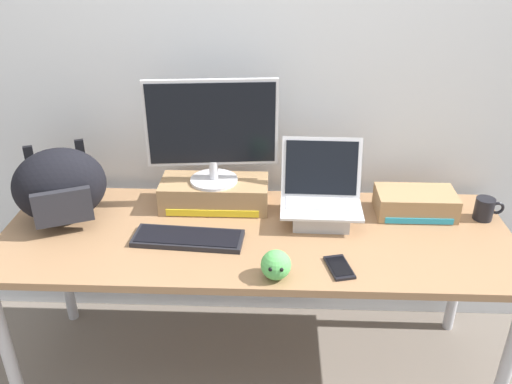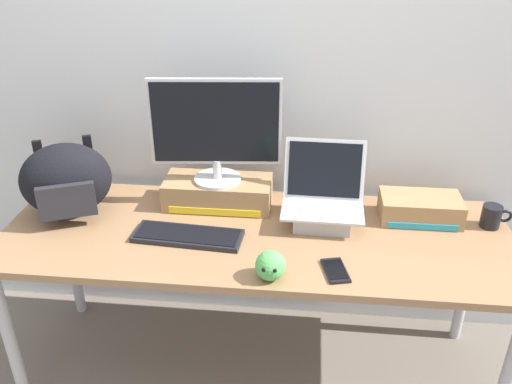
{
  "view_description": "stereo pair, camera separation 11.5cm",
  "coord_description": "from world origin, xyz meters",
  "px_view_note": "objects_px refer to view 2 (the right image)",
  "views": [
    {
      "loc": [
        0.07,
        -1.77,
        1.83
      ],
      "look_at": [
        0.0,
        0.0,
        0.89
      ],
      "focal_mm": 37.44,
      "sensor_mm": 36.0,
      "label": 1
    },
    {
      "loc": [
        0.18,
        -1.77,
        1.83
      ],
      "look_at": [
        0.0,
        0.0,
        0.89
      ],
      "focal_mm": 37.44,
      "sensor_mm": 36.0,
      "label": 2
    }
  ],
  "objects_px": {
    "toner_box_yellow": "(218,192)",
    "coffee_mug": "(492,216)",
    "open_laptop": "(322,207)",
    "toner_box_cyan": "(420,208)",
    "plush_toy": "(270,266)",
    "cell_phone": "(335,270)",
    "external_keyboard": "(188,236)",
    "desktop_monitor": "(216,129)",
    "messenger_backpack": "(66,180)"
  },
  "relations": [
    {
      "from": "open_laptop",
      "to": "coffee_mug",
      "type": "bearing_deg",
      "value": 3.73
    },
    {
      "from": "toner_box_yellow",
      "to": "messenger_backpack",
      "type": "bearing_deg",
      "value": -167.22
    },
    {
      "from": "desktop_monitor",
      "to": "external_keyboard",
      "type": "xyz_separation_m",
      "value": [
        -0.07,
        -0.28,
        -0.33
      ]
    },
    {
      "from": "plush_toy",
      "to": "external_keyboard",
      "type": "bearing_deg",
      "value": 146.9
    },
    {
      "from": "external_keyboard",
      "to": "toner_box_cyan",
      "type": "height_order",
      "value": "toner_box_cyan"
    },
    {
      "from": "coffee_mug",
      "to": "cell_phone",
      "type": "distance_m",
      "value": 0.72
    },
    {
      "from": "cell_phone",
      "to": "plush_toy",
      "type": "xyz_separation_m",
      "value": [
        -0.22,
        -0.06,
        0.05
      ]
    },
    {
      "from": "coffee_mug",
      "to": "cell_phone",
      "type": "xyz_separation_m",
      "value": [
        -0.62,
        -0.37,
        -0.04
      ]
    },
    {
      "from": "open_laptop",
      "to": "coffee_mug",
      "type": "relative_size",
      "value": 2.75
    },
    {
      "from": "messenger_backpack",
      "to": "toner_box_cyan",
      "type": "bearing_deg",
      "value": -18.65
    },
    {
      "from": "messenger_backpack",
      "to": "toner_box_cyan",
      "type": "height_order",
      "value": "messenger_backpack"
    },
    {
      "from": "coffee_mug",
      "to": "plush_toy",
      "type": "bearing_deg",
      "value": -153.13
    },
    {
      "from": "desktop_monitor",
      "to": "toner_box_cyan",
      "type": "distance_m",
      "value": 0.89
    },
    {
      "from": "open_laptop",
      "to": "cell_phone",
      "type": "height_order",
      "value": "open_laptop"
    },
    {
      "from": "coffee_mug",
      "to": "messenger_backpack",
      "type": "bearing_deg",
      "value": -177.72
    },
    {
      "from": "desktop_monitor",
      "to": "external_keyboard",
      "type": "distance_m",
      "value": 0.44
    },
    {
      "from": "plush_toy",
      "to": "toner_box_cyan",
      "type": "relative_size",
      "value": 0.33
    },
    {
      "from": "toner_box_yellow",
      "to": "open_laptop",
      "type": "height_order",
      "value": "open_laptop"
    },
    {
      "from": "messenger_backpack",
      "to": "desktop_monitor",
      "type": "bearing_deg",
      "value": -9.98
    },
    {
      "from": "toner_box_yellow",
      "to": "toner_box_cyan",
      "type": "height_order",
      "value": "toner_box_yellow"
    },
    {
      "from": "open_laptop",
      "to": "toner_box_cyan",
      "type": "height_order",
      "value": "open_laptop"
    },
    {
      "from": "toner_box_yellow",
      "to": "desktop_monitor",
      "type": "xyz_separation_m",
      "value": [
        0.0,
        -0.0,
        0.29
      ]
    },
    {
      "from": "cell_phone",
      "to": "plush_toy",
      "type": "bearing_deg",
      "value": -178.79
    },
    {
      "from": "plush_toy",
      "to": "toner_box_cyan",
      "type": "height_order",
      "value": "plush_toy"
    },
    {
      "from": "coffee_mug",
      "to": "cell_phone",
      "type": "relative_size",
      "value": 0.77
    },
    {
      "from": "plush_toy",
      "to": "cell_phone",
      "type": "bearing_deg",
      "value": 14.87
    },
    {
      "from": "external_keyboard",
      "to": "coffee_mug",
      "type": "height_order",
      "value": "coffee_mug"
    },
    {
      "from": "plush_toy",
      "to": "desktop_monitor",
      "type": "bearing_deg",
      "value": 117.93
    },
    {
      "from": "coffee_mug",
      "to": "plush_toy",
      "type": "distance_m",
      "value": 0.95
    },
    {
      "from": "cell_phone",
      "to": "external_keyboard",
      "type": "bearing_deg",
      "value": 150.44
    },
    {
      "from": "external_keyboard",
      "to": "cell_phone",
      "type": "relative_size",
      "value": 2.77
    },
    {
      "from": "desktop_monitor",
      "to": "messenger_backpack",
      "type": "bearing_deg",
      "value": -172.77
    },
    {
      "from": "toner_box_yellow",
      "to": "coffee_mug",
      "type": "xyz_separation_m",
      "value": [
        1.11,
        -0.07,
        -0.01
      ]
    },
    {
      "from": "toner_box_cyan",
      "to": "plush_toy",
      "type": "bearing_deg",
      "value": -141.19
    },
    {
      "from": "cell_phone",
      "to": "toner_box_cyan",
      "type": "xyz_separation_m",
      "value": [
        0.35,
        0.4,
        0.04
      ]
    },
    {
      "from": "toner_box_cyan",
      "to": "desktop_monitor",
      "type": "bearing_deg",
      "value": 177.66
    },
    {
      "from": "toner_box_cyan",
      "to": "coffee_mug",
      "type": "bearing_deg",
      "value": -6.68
    },
    {
      "from": "open_laptop",
      "to": "coffee_mug",
      "type": "xyz_separation_m",
      "value": [
        0.67,
        0.03,
        -0.02
      ]
    },
    {
      "from": "toner_box_yellow",
      "to": "desktop_monitor",
      "type": "distance_m",
      "value": 0.29
    },
    {
      "from": "external_keyboard",
      "to": "messenger_backpack",
      "type": "xyz_separation_m",
      "value": [
        -0.52,
        0.14,
        0.14
      ]
    },
    {
      "from": "desktop_monitor",
      "to": "external_keyboard",
      "type": "bearing_deg",
      "value": -110.23
    },
    {
      "from": "open_laptop",
      "to": "messenger_backpack",
      "type": "height_order",
      "value": "open_laptop"
    },
    {
      "from": "toner_box_yellow",
      "to": "coffee_mug",
      "type": "height_order",
      "value": "toner_box_yellow"
    },
    {
      "from": "toner_box_yellow",
      "to": "toner_box_cyan",
      "type": "distance_m",
      "value": 0.84
    },
    {
      "from": "toner_box_yellow",
      "to": "open_laptop",
      "type": "bearing_deg",
      "value": -12.45
    },
    {
      "from": "toner_box_yellow",
      "to": "external_keyboard",
      "type": "distance_m",
      "value": 0.29
    },
    {
      "from": "external_keyboard",
      "to": "messenger_backpack",
      "type": "height_order",
      "value": "messenger_backpack"
    },
    {
      "from": "open_laptop",
      "to": "external_keyboard",
      "type": "bearing_deg",
      "value": -159.44
    },
    {
      "from": "external_keyboard",
      "to": "messenger_backpack",
      "type": "relative_size",
      "value": 1.02
    },
    {
      "from": "open_laptop",
      "to": "messenger_backpack",
      "type": "relative_size",
      "value": 0.77
    }
  ]
}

